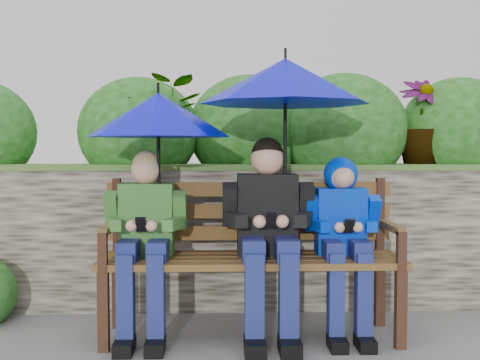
{
  "coord_description": "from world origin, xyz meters",
  "views": [
    {
      "loc": [
        -0.11,
        -3.58,
        1.14
      ],
      "look_at": [
        0.0,
        0.1,
        0.95
      ],
      "focal_mm": 45.0,
      "sensor_mm": 36.0,
      "label": 1
    }
  ],
  "objects_px": {
    "boy_left": "(145,233)",
    "umbrella_right": "(285,81)",
    "boy_middle": "(268,227)",
    "boy_right": "(343,228)",
    "park_bench": "(251,246)",
    "umbrella_left": "(158,115)"
  },
  "relations": [
    {
      "from": "boy_left",
      "to": "umbrella_right",
      "type": "relative_size",
      "value": 1.1
    },
    {
      "from": "boy_middle",
      "to": "umbrella_right",
      "type": "height_order",
      "value": "umbrella_right"
    },
    {
      "from": "boy_left",
      "to": "boy_middle",
      "type": "relative_size",
      "value": 0.93
    },
    {
      "from": "boy_middle",
      "to": "umbrella_right",
      "type": "distance_m",
      "value": 0.88
    },
    {
      "from": "boy_left",
      "to": "boy_right",
      "type": "relative_size",
      "value": 1.04
    },
    {
      "from": "boy_right",
      "to": "umbrella_right",
      "type": "height_order",
      "value": "umbrella_right"
    },
    {
      "from": "boy_left",
      "to": "umbrella_right",
      "type": "height_order",
      "value": "umbrella_right"
    },
    {
      "from": "boy_middle",
      "to": "park_bench",
      "type": "bearing_deg",
      "value": 138.03
    },
    {
      "from": "boy_right",
      "to": "umbrella_right",
      "type": "bearing_deg",
      "value": 176.82
    },
    {
      "from": "boy_middle",
      "to": "umbrella_left",
      "type": "height_order",
      "value": "umbrella_left"
    },
    {
      "from": "park_bench",
      "to": "umbrella_right",
      "type": "height_order",
      "value": "umbrella_right"
    },
    {
      "from": "park_bench",
      "to": "boy_middle",
      "type": "distance_m",
      "value": 0.19
    },
    {
      "from": "boy_right",
      "to": "boy_left",
      "type": "bearing_deg",
      "value": -179.22
    },
    {
      "from": "park_bench",
      "to": "boy_left",
      "type": "xyz_separation_m",
      "value": [
        -0.64,
        -0.08,
        0.1
      ]
    },
    {
      "from": "umbrella_left",
      "to": "umbrella_right",
      "type": "height_order",
      "value": "umbrella_right"
    },
    {
      "from": "boy_right",
      "to": "umbrella_right",
      "type": "xyz_separation_m",
      "value": [
        -0.35,
        0.02,
        0.88
      ]
    },
    {
      "from": "umbrella_left",
      "to": "umbrella_right",
      "type": "bearing_deg",
      "value": -1.06
    },
    {
      "from": "boy_middle",
      "to": "boy_right",
      "type": "distance_m",
      "value": 0.46
    },
    {
      "from": "park_bench",
      "to": "umbrella_left",
      "type": "distance_m",
      "value": 0.98
    },
    {
      "from": "umbrella_left",
      "to": "park_bench",
      "type": "bearing_deg",
      "value": 3.5
    },
    {
      "from": "park_bench",
      "to": "boy_right",
      "type": "distance_m",
      "value": 0.58
    },
    {
      "from": "boy_middle",
      "to": "boy_right",
      "type": "bearing_deg",
      "value": 3.08
    }
  ]
}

